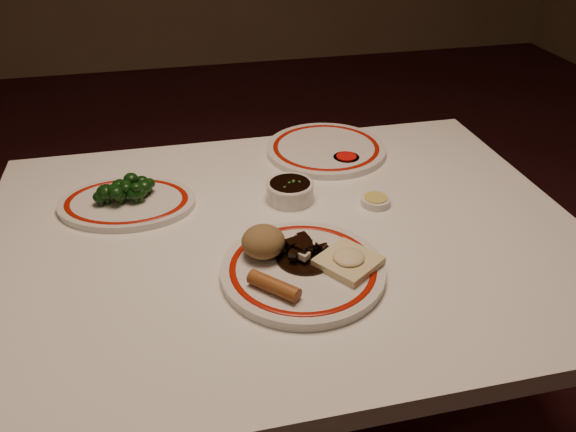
% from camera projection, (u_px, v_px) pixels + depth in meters
% --- Properties ---
extents(dining_table, '(1.20, 0.90, 0.75)m').
position_uv_depth(dining_table, '(285.00, 266.00, 1.18)').
color(dining_table, white).
rests_on(dining_table, ground).
extents(main_plate, '(0.33, 0.33, 0.02)m').
position_uv_depth(main_plate, '(303.00, 270.00, 1.00)').
color(main_plate, silver).
rests_on(main_plate, dining_table).
extents(rice_mound, '(0.08, 0.08, 0.06)m').
position_uv_depth(rice_mound, '(263.00, 242.00, 1.01)').
color(rice_mound, olive).
rests_on(rice_mound, main_plate).
extents(spring_roll, '(0.08, 0.09, 0.03)m').
position_uv_depth(spring_roll, '(274.00, 286.00, 0.93)').
color(spring_roll, '#975625').
rests_on(spring_roll, main_plate).
extents(fried_wonton, '(0.13, 0.13, 0.03)m').
position_uv_depth(fried_wonton, '(348.00, 261.00, 1.00)').
color(fried_wonton, beige).
rests_on(fried_wonton, main_plate).
extents(stirfry_heap, '(0.11, 0.11, 0.03)m').
position_uv_depth(stirfry_heap, '(305.00, 250.00, 1.02)').
color(stirfry_heap, black).
rests_on(stirfry_heap, main_plate).
extents(broccoli_plate, '(0.33, 0.30, 0.02)m').
position_uv_depth(broccoli_plate, '(127.00, 203.00, 1.20)').
color(broccoli_plate, silver).
rests_on(broccoli_plate, dining_table).
extents(broccoli_pile, '(0.13, 0.09, 0.05)m').
position_uv_depth(broccoli_pile, '(125.00, 189.00, 1.19)').
color(broccoli_pile, '#23471C').
rests_on(broccoli_pile, broccoli_plate).
extents(soy_bowl, '(0.10, 0.10, 0.04)m').
position_uv_depth(soy_bowl, '(290.00, 192.00, 1.22)').
color(soy_bowl, silver).
rests_on(soy_bowl, dining_table).
extents(sweet_sour_dish, '(0.06, 0.06, 0.02)m').
position_uv_depth(sweet_sour_dish, '(346.00, 160.00, 1.37)').
color(sweet_sour_dish, silver).
rests_on(sweet_sour_dish, dining_table).
extents(mustard_dish, '(0.06, 0.06, 0.02)m').
position_uv_depth(mustard_dish, '(375.00, 201.00, 1.21)').
color(mustard_dish, silver).
rests_on(mustard_dish, dining_table).
extents(far_plate, '(0.33, 0.33, 0.02)m').
position_uv_depth(far_plate, '(326.00, 149.00, 1.42)').
color(far_plate, silver).
rests_on(far_plate, dining_table).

